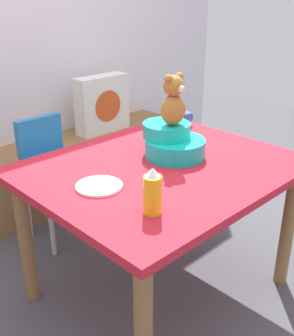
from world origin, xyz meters
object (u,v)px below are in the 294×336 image
Objects in this scene: infant_seat_teal at (172,142)px; ketchup_bottle at (152,192)px; teddy_bear at (173,101)px; dinner_plate_near at (99,186)px; pillow_floral_right at (102,104)px; dining_table at (161,183)px; highchair at (53,163)px; coffee_mug at (184,120)px.

infant_seat_teal is 0.59m from ketchup_bottle.
infant_seat_teal is 0.21m from teddy_bear.
infant_seat_teal is at bearing 3.79° from dinner_plate_near.
dining_table is at bearing -116.76° from pillow_floral_right.
highchair is at bearing 105.78° from teddy_bear.
dinner_plate_near is (-0.37, 0.01, 0.10)m from dining_table.
ketchup_bottle is (-0.98, -1.54, 0.15)m from pillow_floral_right.
coffee_mug is at bearing -41.51° from highchair.
teddy_bear reaches higher than pillow_floral_right.
dining_table is 0.50m from ketchup_bottle.
coffee_mug reaches higher than dining_table.
dinner_plate_near is at bearing -176.21° from infant_seat_teal.
dinner_plate_near is (-0.49, -0.03, -0.07)m from infant_seat_teal.
coffee_mug is at bearing -97.50° from pillow_floral_right.
ketchup_bottle is (-0.26, -1.13, 0.31)m from highchair.
infant_seat_teal is 2.75× the size of coffee_mug.
teddy_bear is 0.51m from coffee_mug.
coffee_mug is at bearing 33.36° from infant_seat_teal.
teddy_bear is at bearing 20.28° from dining_table.
pillow_floral_right reaches higher than coffee_mug.
teddy_bear is (0.12, 0.05, 0.38)m from dining_table.
infant_seat_teal is at bearing -112.86° from pillow_floral_right.
coffee_mug is (-0.13, -0.95, 0.11)m from pillow_floral_right.
dining_table is at bearing 39.63° from ketchup_bottle.
highchair reaches higher than dinner_plate_near.
highchair is 3.95× the size of dinner_plate_near.
pillow_floral_right is 1.35m from teddy_bear.
coffee_mug is at bearing 30.51° from dining_table.
infant_seat_teal is 1.78× the size of ketchup_bottle.
infant_seat_teal is 1.32× the size of teddy_bear.
dining_table is at bearing -2.08° from dinner_plate_near.
infant_seat_teal is at bearing 35.46° from ketchup_bottle.
coffee_mug is (0.50, 0.30, 0.15)m from dining_table.
coffee_mug is (0.38, 0.25, -0.02)m from infant_seat_teal.
teddy_bear is 0.56m from dinner_plate_near.
highchair is 2.39× the size of infant_seat_teal.
dining_table is 0.21m from infant_seat_teal.
pillow_floral_right reaches higher than dinner_plate_near.
dinner_plate_near is (-0.27, -0.82, 0.22)m from highchair.
infant_seat_teal reaches higher than dinner_plate_near.
teddy_bear reaches higher than coffee_mug.
teddy_bear is at bearing 35.41° from ketchup_bottle.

